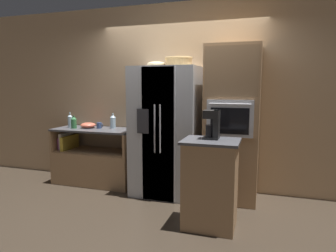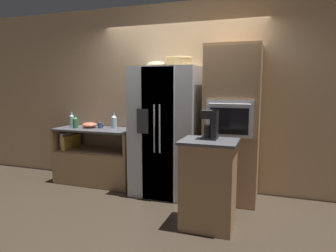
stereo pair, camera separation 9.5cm
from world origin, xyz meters
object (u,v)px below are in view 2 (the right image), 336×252
(bottle_tall, at_px, (75,122))
(bottle_wide, at_px, (114,121))
(wall_oven, at_px, (232,124))
(bottle_short, at_px, (72,120))
(fruit_bowl, at_px, (157,64))
(mixing_bowl, at_px, (89,125))
(wicker_basket, at_px, (179,61))
(refrigerator, at_px, (167,131))
(mug, at_px, (100,125))
(coffee_maker, at_px, (211,124))

(bottle_tall, bearing_deg, bottle_wide, 18.87)
(wall_oven, distance_m, bottle_short, 2.60)
(fruit_bowl, xyz_separation_m, bottle_short, (-1.53, 0.08, -0.87))
(bottle_wide, height_order, mixing_bowl, bottle_wide)
(bottle_short, bearing_deg, mixing_bowl, 9.29)
(fruit_bowl, height_order, bottle_tall, fruit_bowl)
(wicker_basket, distance_m, fruit_bowl, 0.32)
(bottle_tall, bearing_deg, wicker_basket, 0.27)
(wall_oven, bearing_deg, refrigerator, -176.37)
(refrigerator, xyz_separation_m, fruit_bowl, (-0.15, -0.01, 0.95))
(bottle_tall, bearing_deg, fruit_bowl, -0.86)
(mixing_bowl, bearing_deg, wall_oven, -1.61)
(refrigerator, relative_size, fruit_bowl, 7.12)
(wall_oven, distance_m, bottle_wide, 1.91)
(bottle_short, relative_size, bottle_wide, 1.05)
(mug, bearing_deg, wicker_basket, -4.84)
(wicker_basket, relative_size, bottle_tall, 1.88)
(fruit_bowl, distance_m, bottle_wide, 1.22)
(refrigerator, bearing_deg, wicker_basket, 7.15)
(coffee_maker, bearing_deg, mixing_bowl, 156.84)
(fruit_bowl, relative_size, bottle_wide, 1.07)
(refrigerator, distance_m, fruit_bowl, 0.97)
(refrigerator, height_order, fruit_bowl, fruit_bowl)
(wicker_basket, xyz_separation_m, bottle_tall, (-1.74, -0.01, -0.91))
(wicker_basket, xyz_separation_m, coffee_maker, (0.63, -0.83, -0.74))
(refrigerator, relative_size, wicker_basket, 4.75)
(mug, xyz_separation_m, mixing_bowl, (-0.20, -0.01, -0.00))
(wall_oven, bearing_deg, mixing_bowl, 178.39)
(wicker_basket, bearing_deg, coffee_maker, -52.91)
(mug, bearing_deg, coffee_maker, -25.50)
(wicker_basket, distance_m, mixing_bowl, 1.83)
(wicker_basket, bearing_deg, bottle_short, 178.39)
(bottle_tall, relative_size, mixing_bowl, 0.85)
(wall_oven, height_order, fruit_bowl, wall_oven)
(refrigerator, xyz_separation_m, bottle_tall, (-1.57, 0.01, 0.07))
(refrigerator, bearing_deg, mixing_bowl, 174.90)
(fruit_bowl, xyz_separation_m, mixing_bowl, (-1.23, 0.13, -0.94))
(coffee_maker, bearing_deg, bottle_tall, 160.85)
(bottle_tall, bearing_deg, refrigerator, -0.49)
(wall_oven, xyz_separation_m, bottle_wide, (-1.90, 0.16, -0.05))
(bottle_tall, bearing_deg, mixing_bowl, 29.99)
(wicker_basket, distance_m, mug, 1.67)
(wall_oven, bearing_deg, wicker_basket, -177.18)
(bottle_wide, height_order, mug, bottle_wide)
(fruit_bowl, distance_m, mixing_bowl, 1.55)
(coffee_maker, bearing_deg, fruit_bowl, 139.84)
(mug, bearing_deg, fruit_bowl, -7.94)
(wicker_basket, distance_m, bottle_tall, 1.97)
(refrigerator, relative_size, bottle_wide, 7.63)
(bottle_wide, bearing_deg, coffee_maker, -29.97)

